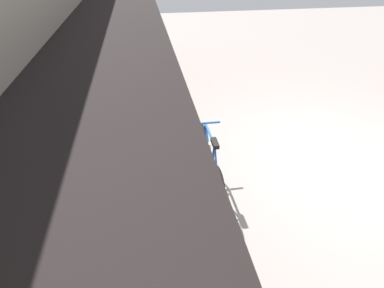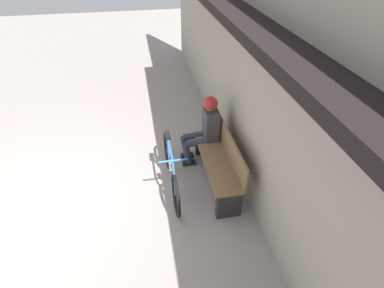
# 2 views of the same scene
# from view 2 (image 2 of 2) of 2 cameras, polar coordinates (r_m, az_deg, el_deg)

# --- Properties ---
(ground_plane) EXTENTS (24.00, 24.00, 0.00)m
(ground_plane) POSITION_cam_2_polar(r_m,az_deg,el_deg) (4.94, -25.30, -10.89)
(ground_plane) COLOR gray
(storefront_wall) EXTENTS (12.00, 0.56, 3.20)m
(storefront_wall) POSITION_cam_2_polar(r_m,az_deg,el_deg) (3.98, 12.11, 10.51)
(storefront_wall) COLOR #9E9384
(storefront_wall) RESTS_ON ground_plane
(park_bench_near) EXTENTS (1.56, 0.42, 0.85)m
(park_bench_near) POSITION_cam_2_polar(r_m,az_deg,el_deg) (4.65, 5.28, -3.22)
(park_bench_near) COLOR brown
(park_bench_near) RESTS_ON ground_plane
(bicycle) EXTENTS (1.65, 0.40, 0.84)m
(bicycle) POSITION_cam_2_polar(r_m,az_deg,el_deg) (4.57, -4.02, -4.82)
(bicycle) COLOR black
(bicycle) RESTS_ON ground_plane
(person_seated) EXTENTS (0.34, 0.61, 1.21)m
(person_seated) POSITION_cam_2_polar(r_m,az_deg,el_deg) (4.89, 2.53, 3.55)
(person_seated) COLOR #2D3342
(person_seated) RESTS_ON ground_plane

